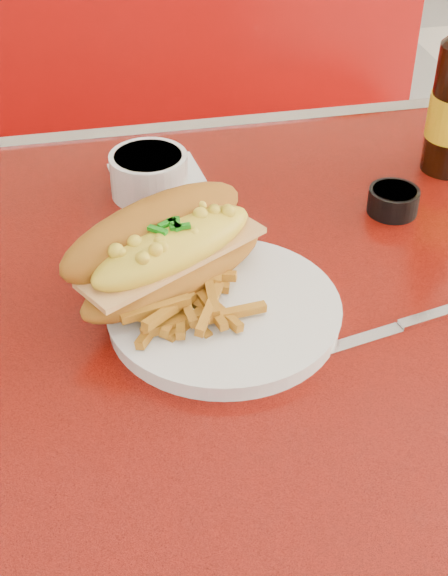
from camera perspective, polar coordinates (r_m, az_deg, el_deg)
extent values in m
cube|color=red|center=(0.87, 2.18, -1.38)|extent=(1.20, 0.80, 0.04)
cube|color=silver|center=(1.20, -2.24, 10.59)|extent=(1.22, 0.03, 0.04)
cylinder|color=silver|center=(1.15, 1.72, -16.13)|extent=(0.09, 0.09, 0.72)
cube|color=#9F0D0A|center=(1.80, -3.87, 1.19)|extent=(1.20, 0.50, 0.45)
cube|color=#9F0D0A|center=(1.78, -5.59, 17.17)|extent=(1.20, 0.08, 0.45)
cylinder|color=silver|center=(0.82, 0.00, -1.76)|extent=(0.30, 0.30, 0.02)
cylinder|color=silver|center=(0.82, 0.00, -1.27)|extent=(0.30, 0.30, 0.00)
ellipsoid|color=#A6641A|center=(0.83, -3.53, 1.21)|extent=(0.23, 0.18, 0.05)
cube|color=#E4AD65|center=(0.82, -3.58, 2.26)|extent=(0.21, 0.15, 0.01)
ellipsoid|color=yellow|center=(0.81, -3.61, 2.97)|extent=(0.20, 0.15, 0.05)
ellipsoid|color=#A6641A|center=(0.83, -4.97, 4.07)|extent=(0.24, 0.19, 0.09)
cube|color=silver|center=(0.84, -3.47, 0.04)|extent=(0.02, 0.10, 0.00)
cube|color=silver|center=(0.89, -4.52, 2.38)|extent=(0.02, 0.03, 0.00)
cylinder|color=silver|center=(1.02, -5.34, 8.04)|extent=(0.11, 0.11, 0.05)
cylinder|color=black|center=(1.01, -5.42, 9.22)|extent=(0.09, 0.09, 0.01)
cylinder|color=black|center=(1.00, 11.94, 6.08)|extent=(0.07, 0.07, 0.03)
cylinder|color=#D37B4C|center=(1.00, 12.03, 6.68)|extent=(0.06, 0.06, 0.01)
cube|color=silver|center=(0.80, 8.77, -3.95)|extent=(0.12, 0.04, 0.00)
cube|color=silver|center=(0.85, 14.39, -2.02)|extent=(0.07, 0.03, 0.01)
cube|color=white|center=(1.06, -4.63, 7.71)|extent=(0.13, 0.13, 0.00)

